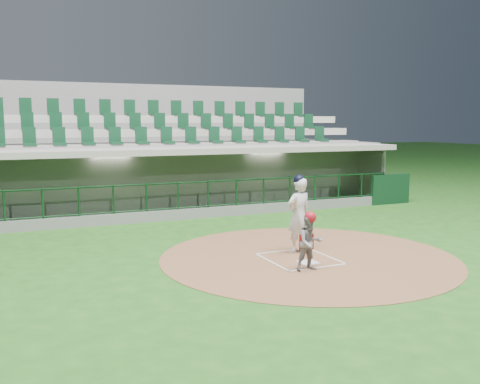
# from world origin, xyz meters

# --- Properties ---
(ground) EXTENTS (120.00, 120.00, 0.00)m
(ground) POSITION_xyz_m (0.00, 0.00, 0.00)
(ground) COLOR #1D4F16
(ground) RESTS_ON ground
(dirt_circle) EXTENTS (7.20, 7.20, 0.01)m
(dirt_circle) POSITION_xyz_m (0.30, -0.20, 0.01)
(dirt_circle) COLOR brown
(dirt_circle) RESTS_ON ground
(home_plate) EXTENTS (0.43, 0.43, 0.02)m
(home_plate) POSITION_xyz_m (0.00, -0.70, 0.02)
(home_plate) COLOR silver
(home_plate) RESTS_ON dirt_circle
(batter_box_chalk) EXTENTS (1.55, 1.80, 0.01)m
(batter_box_chalk) POSITION_xyz_m (0.00, -0.30, 0.02)
(batter_box_chalk) COLOR silver
(batter_box_chalk) RESTS_ON ground
(dugout_structure) EXTENTS (16.40, 3.70, 3.00)m
(dugout_structure) POSITION_xyz_m (0.10, 7.82, 0.97)
(dugout_structure) COLOR slate
(dugout_structure) RESTS_ON ground
(seating_deck) EXTENTS (17.00, 6.72, 5.15)m
(seating_deck) POSITION_xyz_m (0.00, 10.91, 1.42)
(seating_deck) COLOR gray
(seating_deck) RESTS_ON ground
(batter) EXTENTS (0.91, 0.91, 1.96)m
(batter) POSITION_xyz_m (0.33, 0.33, 0.99)
(batter) COLOR silver
(batter) RESTS_ON dirt_circle
(catcher) EXTENTS (0.62, 0.50, 1.32)m
(catcher) POSITION_xyz_m (-0.29, -1.24, 0.66)
(catcher) COLOR gray
(catcher) RESTS_ON dirt_circle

